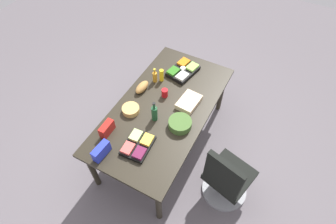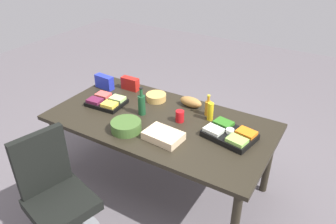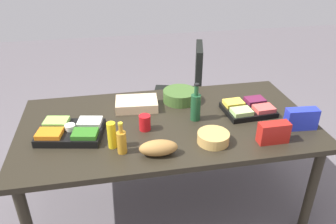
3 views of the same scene
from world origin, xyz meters
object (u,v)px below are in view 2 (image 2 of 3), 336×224
object	(u,v)px
red_solo_cup	(180,116)
veggie_tray	(230,134)
sheet_cake	(163,136)
fruit_platter	(106,102)
chip_bag_blue	(104,82)
dressing_bottle	(208,107)
salad_bowl	(126,126)
office_chair	(59,205)
chip_bowl	(156,97)
bread_loaf	(191,102)
chip_bag_red	(130,84)
mustard_bottle	(210,111)
wine_bottle	(142,104)
conference_table	(160,127)

from	to	relation	value
red_solo_cup	veggie_tray	distance (m)	0.50
sheet_cake	red_solo_cup	bearing A→B (deg)	-86.03
fruit_platter	chip_bag_blue	world-z (taller)	chip_bag_blue
dressing_bottle	fruit_platter	distance (m)	1.03
fruit_platter	salad_bowl	distance (m)	0.55
office_chair	chip_bowl	bearing A→B (deg)	-94.39
chip_bag_blue	bread_loaf	bearing A→B (deg)	-173.12
veggie_tray	salad_bowl	distance (m)	0.91
dressing_bottle	veggie_tray	bearing A→B (deg)	142.09
bread_loaf	chip_bag_red	distance (m)	0.76
chip_bag_red	fruit_platter	bearing A→B (deg)	89.98
veggie_tray	salad_bowl	bearing A→B (deg)	23.94
office_chair	chip_bag_red	bearing A→B (deg)	-78.62
fruit_platter	sheet_cake	size ratio (longest dim) A/B	1.18
fruit_platter	mustard_bottle	xyz separation A→B (m)	(-1.03, -0.27, 0.06)
office_chair	red_solo_cup	world-z (taller)	office_chair
red_solo_cup	bread_loaf	world-z (taller)	red_solo_cup
fruit_platter	chip_bag_red	bearing A→B (deg)	-90.02
fruit_platter	mustard_bottle	bearing A→B (deg)	-165.26
bread_loaf	wine_bottle	bearing A→B (deg)	48.61
dressing_bottle	wine_bottle	xyz separation A→B (m)	(0.55, 0.31, 0.03)
sheet_cake	chip_bag_blue	size ratio (longest dim) A/B	1.45
sheet_cake	office_chair	bearing A→B (deg)	54.59
office_chair	sheet_cake	distance (m)	1.03
dressing_bottle	red_solo_cup	bearing A→B (deg)	54.25
office_chair	salad_bowl	distance (m)	0.85
conference_table	chip_bag_blue	bearing A→B (deg)	-16.34
salad_bowl	dressing_bottle	bearing A→B (deg)	-129.14
conference_table	veggie_tray	world-z (taller)	veggie_tray
office_chair	sheet_cake	xyz separation A→B (m)	(-0.54, -0.76, 0.43)
conference_table	chip_bowl	bearing A→B (deg)	-52.36
veggie_tray	mustard_bottle	xyz separation A→B (m)	(0.27, -0.18, 0.05)
chip_bag_red	salad_bowl	world-z (taller)	chip_bag_red
office_chair	chip_bag_red	distance (m)	1.50
red_solo_cup	chip_bowl	size ratio (longest dim) A/B	0.53
bread_loaf	fruit_platter	distance (m)	0.86
wine_bottle	sheet_cake	xyz separation A→B (m)	(-0.40, 0.26, -0.07)
dressing_bottle	wine_bottle	size ratio (longest dim) A/B	0.75
office_chair	fruit_platter	size ratio (longest dim) A/B	2.69
red_solo_cup	sheet_cake	size ratio (longest dim) A/B	0.34
conference_table	chip_bag_red	size ratio (longest dim) A/B	10.53
salad_bowl	sheet_cake	bearing A→B (deg)	-171.42
red_solo_cup	dressing_bottle	distance (m)	0.30
chip_bag_red	chip_bag_blue	bearing A→B (deg)	24.65
veggie_tray	fruit_platter	world-z (taller)	veggie_tray
wine_bottle	bread_loaf	world-z (taller)	wine_bottle
conference_table	bread_loaf	size ratio (longest dim) A/B	8.78
office_chair	red_solo_cup	bearing A→B (deg)	-115.46
red_solo_cup	salad_bowl	world-z (taller)	red_solo_cup
conference_table	office_chair	size ratio (longest dim) A/B	2.07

